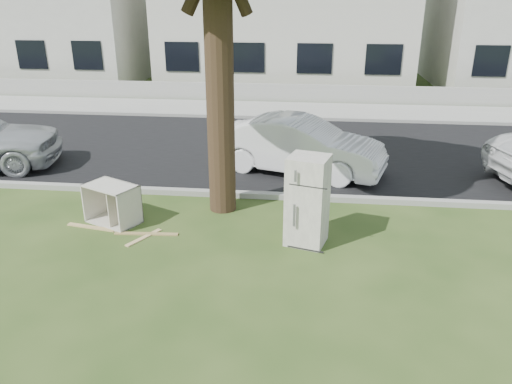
# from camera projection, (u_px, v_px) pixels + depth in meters

# --- Properties ---
(ground) EXTENTS (120.00, 120.00, 0.00)m
(ground) POSITION_uv_depth(u_px,v_px,m) (228.00, 252.00, 8.55)
(ground) COLOR #294117
(road) EXTENTS (120.00, 7.00, 0.01)m
(road) POSITION_uv_depth(u_px,v_px,m) (262.00, 149.00, 14.08)
(road) COLOR black
(road) RESTS_ON ground
(kerb_near) EXTENTS (120.00, 0.18, 0.12)m
(kerb_near) POSITION_uv_depth(u_px,v_px,m) (246.00, 197.00, 10.81)
(kerb_near) COLOR gray
(kerb_near) RESTS_ON ground
(kerb_far) EXTENTS (120.00, 0.18, 0.12)m
(kerb_far) POSITION_uv_depth(u_px,v_px,m) (272.00, 119.00, 17.35)
(kerb_far) COLOR gray
(kerb_far) RESTS_ON ground
(sidewalk) EXTENTS (120.00, 2.80, 0.01)m
(sidewalk) POSITION_uv_depth(u_px,v_px,m) (276.00, 110.00, 18.68)
(sidewalk) COLOR gray
(sidewalk) RESTS_ON ground
(low_wall) EXTENTS (120.00, 0.15, 0.70)m
(low_wall) POSITION_uv_depth(u_px,v_px,m) (279.00, 93.00, 20.03)
(low_wall) COLOR gray
(low_wall) RESTS_ON ground
(townhouse_left) EXTENTS (10.20, 8.16, 7.04)m
(townhouse_left) POSITION_uv_depth(u_px,v_px,m) (44.00, 4.00, 24.58)
(townhouse_left) COLOR beige
(townhouse_left) RESTS_ON ground
(townhouse_center) EXTENTS (11.22, 8.16, 7.44)m
(townhouse_center) POSITION_uv_depth(u_px,v_px,m) (287.00, 1.00, 23.28)
(townhouse_center) COLOR beige
(townhouse_center) RESTS_ON ground
(fridge) EXTENTS (0.80, 0.76, 1.60)m
(fridge) POSITION_uv_depth(u_px,v_px,m) (307.00, 201.00, 8.58)
(fridge) COLOR silver
(fridge) RESTS_ON ground
(cabinet) EXTENTS (1.15, 0.97, 0.76)m
(cabinet) POSITION_uv_depth(u_px,v_px,m) (112.00, 204.00, 9.51)
(cabinet) COLOR white
(cabinet) RESTS_ON ground
(plank_a) EXTENTS (1.18, 0.17, 0.02)m
(plank_a) POSITION_uv_depth(u_px,v_px,m) (146.00, 234.00, 9.15)
(plank_a) COLOR #9A824A
(plank_a) RESTS_ON ground
(plank_b) EXTENTS (1.00, 0.28, 0.02)m
(plank_b) POSITION_uv_depth(u_px,v_px,m) (91.00, 227.00, 9.41)
(plank_b) COLOR tan
(plank_b) RESTS_ON ground
(plank_c) EXTENTS (0.47, 0.75, 0.02)m
(plank_c) POSITION_uv_depth(u_px,v_px,m) (144.00, 238.00, 9.01)
(plank_c) COLOR tan
(plank_c) RESTS_ON ground
(car_center) EXTENTS (4.32, 2.54, 1.35)m
(car_center) POSITION_uv_depth(u_px,v_px,m) (299.00, 146.00, 12.07)
(car_center) COLOR silver
(car_center) RESTS_ON ground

